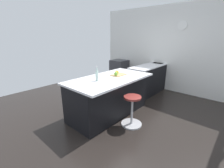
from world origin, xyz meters
TOP-DOWN VIEW (x-y plane):
  - ground_plane at (0.00, 0.00)m, footprint 6.84×6.84m
  - interior_partition_left at (-2.63, 0.00)m, footprint 0.15×5.01m
  - sink_cabinet at (-2.29, -0.18)m, footprint 2.43×0.60m
  - oven_range at (-2.28, -1.74)m, footprint 0.60×0.61m
  - kitchen_island at (0.07, -0.15)m, footprint 2.03×1.06m
  - stool_by_window at (0.13, 0.55)m, footprint 0.44×0.44m
  - cutting_board at (-0.25, -0.13)m, footprint 0.36×0.24m
  - apple_green at (-0.11, -0.10)m, footprint 0.08×0.08m
  - apple_yellow at (-0.24, -0.17)m, footprint 0.09×0.09m
  - water_bottle at (0.44, -0.15)m, footprint 0.06×0.06m

SIDE VIEW (x-z plane):
  - ground_plane at x=0.00m, z-range 0.00..0.00m
  - stool_by_window at x=0.13m, z-range -0.02..0.63m
  - oven_range at x=-2.28m, z-range 0.00..0.89m
  - kitchen_island at x=0.07m, z-range 0.01..0.92m
  - sink_cabinet at x=-2.29m, z-range -0.13..1.06m
  - cutting_board at x=-0.25m, z-range 0.92..0.94m
  - apple_green at x=-0.11m, z-range 0.94..1.02m
  - apple_yellow at x=-0.24m, z-range 0.94..1.02m
  - water_bottle at x=0.44m, z-range 0.88..1.19m
  - interior_partition_left at x=-2.63m, z-range 0.00..2.78m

